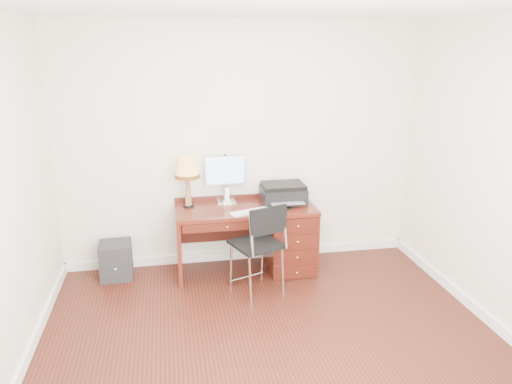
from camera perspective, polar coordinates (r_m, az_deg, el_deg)
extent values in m
plane|color=black|center=(4.47, 1.83, -16.62)|extent=(4.00, 4.00, 0.00)
plane|color=silver|center=(5.57, -1.82, 5.24)|extent=(4.00, 0.00, 4.00)
plane|color=silver|center=(4.73, 26.42, 1.43)|extent=(0.00, 3.50, 3.50)
plane|color=white|center=(3.75, 2.24, 20.45)|extent=(4.00, 4.00, 0.00)
cube|color=white|center=(5.95, -1.68, -7.16)|extent=(4.00, 0.03, 0.10)
cube|color=white|center=(4.53, -24.82, -17.11)|extent=(0.03, 3.50, 0.10)
cube|color=white|center=(5.18, 24.40, -12.58)|extent=(0.03, 3.50, 0.10)
cube|color=#551B12|center=(5.39, -1.20, -1.97)|extent=(1.50, 0.65, 0.04)
cube|color=#551B12|center=(5.62, 3.89, -5.30)|extent=(0.50, 0.61, 0.71)
cube|color=#551B12|center=(5.46, -8.80, -6.12)|extent=(0.04, 0.61, 0.71)
cube|color=#43150D|center=(5.73, -4.03, -3.72)|extent=(0.96, 0.03, 0.39)
cube|color=#43150D|center=(5.10, -3.31, -3.95)|extent=(0.91, 0.03, 0.09)
sphere|color=#BF8C3F|center=(5.32, 4.77, -6.62)|extent=(0.03, 0.03, 0.03)
cube|color=silver|center=(5.57, -3.42, -1.09)|extent=(0.21, 0.16, 0.01)
cube|color=silver|center=(5.59, -3.49, -0.09)|extent=(0.05, 0.03, 0.16)
cube|color=silver|center=(5.50, -3.51, 2.46)|extent=(0.45, 0.06, 0.32)
cube|color=#4C8CF2|center=(5.48, -3.49, 2.42)|extent=(0.41, 0.03, 0.29)
cube|color=white|center=(5.23, -0.61, -2.25)|extent=(0.46, 0.26, 0.02)
cylinder|color=black|center=(5.36, 2.89, -1.83)|extent=(0.22, 0.22, 0.01)
ellipsoid|color=white|center=(5.36, 2.90, -1.61)|extent=(0.10, 0.06, 0.04)
cube|color=black|center=(5.55, 3.12, -0.31)|extent=(0.48, 0.37, 0.17)
cube|color=black|center=(5.52, 3.14, 0.74)|extent=(0.46, 0.35, 0.04)
cylinder|color=black|center=(5.45, -7.72, -1.57)|extent=(0.11, 0.11, 0.02)
cone|color=#966546|center=(5.40, -7.79, 0.18)|extent=(0.07, 0.07, 0.33)
cone|color=gold|center=(5.33, -7.90, 2.91)|extent=(0.27, 0.27, 0.20)
cylinder|color=#593814|center=(5.36, -7.86, 1.85)|extent=(0.27, 0.27, 0.04)
cube|color=white|center=(5.50, -3.30, -1.19)|extent=(0.09, 0.09, 0.04)
cube|color=white|center=(5.47, -3.32, -0.28)|extent=(0.05, 0.06, 0.15)
cylinder|color=black|center=(5.61, 2.22, -0.45)|extent=(0.09, 0.09, 0.11)
cube|color=black|center=(5.05, 0.07, -5.98)|extent=(0.59, 0.59, 0.03)
cube|color=black|center=(4.74, 0.54, -3.43)|extent=(0.39, 0.17, 0.27)
cylinder|color=silver|center=(5.30, -2.37, -7.87)|extent=(0.02, 0.02, 0.51)
cylinder|color=silver|center=(5.36, 1.73, -7.57)|extent=(0.02, 0.02, 0.51)
cylinder|color=silver|center=(4.95, -1.74, -9.68)|extent=(0.02, 0.02, 0.51)
cylinder|color=silver|center=(5.02, 2.65, -9.33)|extent=(0.02, 0.02, 0.51)
cylinder|color=silver|center=(4.74, -1.75, -4.60)|extent=(0.02, 0.02, 0.45)
cylinder|color=silver|center=(4.81, 2.79, -4.30)|extent=(0.02, 0.02, 0.45)
cube|color=black|center=(5.65, -15.70, -7.51)|extent=(0.35, 0.35, 0.39)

